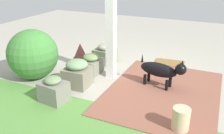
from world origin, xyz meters
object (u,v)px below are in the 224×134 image
(stone_planter_mid, at_px, (77,73))
(dog, at_px, (161,70))
(stone_planter_nearest, at_px, (105,54))
(terracotta_pot_spiky, at_px, (81,54))
(round_shrub, at_px, (33,54))
(stone_planter_far, at_px, (54,90))
(ceramic_urn, at_px, (181,119))
(stone_planter_near, at_px, (91,64))
(doormat, at_px, (170,63))
(porch_pillar, at_px, (111,9))

(stone_planter_mid, relative_size, dog, 0.60)
(stone_planter_nearest, height_order, terracotta_pot_spiky, terracotta_pot_spiky)
(round_shrub, bearing_deg, stone_planter_far, 146.70)
(terracotta_pot_spiky, xyz_separation_m, dog, (-1.85, 0.35, 0.10))
(stone_planter_mid, relative_size, terracotta_pot_spiky, 1.04)
(round_shrub, xyz_separation_m, ceramic_urn, (-2.84, 0.50, -0.31))
(terracotta_pot_spiky, bearing_deg, stone_planter_nearest, -148.16)
(stone_planter_near, bearing_deg, stone_planter_far, 90.43)
(stone_planter_near, distance_m, doormat, 1.77)
(terracotta_pot_spiky, bearing_deg, dog, 169.21)
(stone_planter_near, height_order, ceramic_urn, stone_planter_near)
(terracotta_pot_spiky, height_order, ceramic_urn, terracotta_pot_spiky)
(porch_pillar, distance_m, doormat, 1.93)
(stone_planter_near, bearing_deg, stone_planter_nearest, -91.71)
(dog, bearing_deg, porch_pillar, -3.69)
(stone_planter_mid, height_order, stone_planter_far, stone_planter_mid)
(stone_planter_near, relative_size, stone_planter_mid, 0.88)
(terracotta_pot_spiky, bearing_deg, stone_planter_near, 144.74)
(stone_planter_far, relative_size, doormat, 0.71)
(terracotta_pot_spiky, distance_m, dog, 1.89)
(porch_pillar, distance_m, stone_planter_far, 1.71)
(ceramic_urn, bearing_deg, round_shrub, -10.06)
(terracotta_pot_spiky, relative_size, dog, 0.58)
(round_shrub, relative_size, terracotta_pot_spiky, 1.97)
(stone_planter_far, distance_m, ceramic_urn, 1.95)
(dog, height_order, doormat, dog)
(porch_pillar, xyz_separation_m, doormat, (-0.90, -1.14, -1.28))
(stone_planter_near, bearing_deg, terracotta_pot_spiky, -35.26)
(stone_planter_nearest, xyz_separation_m, stone_planter_mid, (-0.04, 1.19, 0.03))
(porch_pillar, relative_size, stone_planter_far, 5.87)
(terracotta_pot_spiky, distance_m, doormat, 1.97)
(stone_planter_near, xyz_separation_m, doormat, (-1.33, -1.15, -0.17))
(stone_planter_near, xyz_separation_m, round_shrub, (0.88, 0.64, 0.28))
(stone_planter_mid, bearing_deg, ceramic_urn, 164.16)
(stone_planter_nearest, height_order, stone_planter_mid, stone_planter_mid)
(stone_planter_mid, bearing_deg, stone_planter_nearest, -88.01)
(round_shrub, bearing_deg, ceramic_urn, 169.94)
(stone_planter_nearest, xyz_separation_m, doormat, (-1.31, -0.57, -0.19))
(round_shrub, relative_size, doormat, 1.52)
(ceramic_urn, xyz_separation_m, doormat, (0.63, -2.30, -0.15))
(porch_pillar, height_order, round_shrub, porch_pillar)
(porch_pillar, xyz_separation_m, ceramic_urn, (-1.53, 1.16, -1.13))
(terracotta_pot_spiky, bearing_deg, doormat, -154.34)
(stone_planter_nearest, height_order, round_shrub, round_shrub)
(stone_planter_mid, bearing_deg, doormat, -125.91)
(ceramic_urn, height_order, doormat, ceramic_urn)
(ceramic_urn, bearing_deg, porch_pillar, -37.16)
(ceramic_urn, bearing_deg, stone_planter_near, -30.24)
(stone_planter_nearest, relative_size, round_shrub, 0.50)
(stone_planter_nearest, relative_size, stone_planter_near, 1.07)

